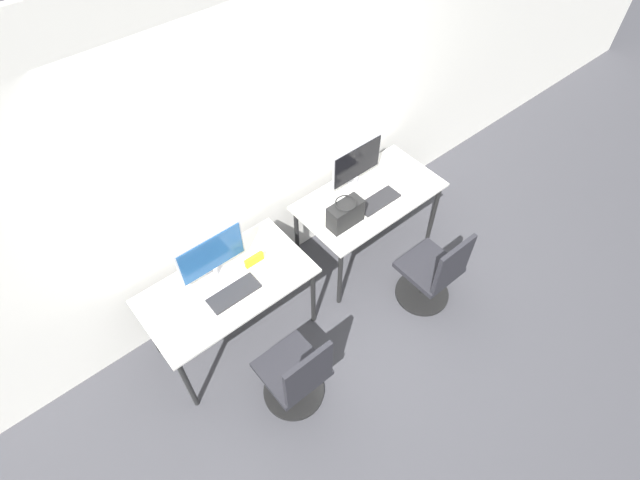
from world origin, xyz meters
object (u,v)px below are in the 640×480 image
monitor_left (212,255)px  monitor_right (357,164)px  mouse_right (403,187)px  office_chair_left (297,377)px  keyboard_left (234,293)px  mouse_left (265,274)px  keyboard_right (378,201)px  handbag (345,214)px  office_chair_right (433,275)px

monitor_left → monitor_right: (1.47, 0.06, 0.00)m
monitor_left → mouse_right: bearing=-8.2°
office_chair_left → mouse_right: bearing=20.6°
mouse_right → keyboard_left: bearing=179.4°
keyboard_left → monitor_left: bearing=90.0°
keyboard_left → mouse_left: size_ratio=4.35×
keyboard_left → monitor_right: 1.51m
mouse_left → keyboard_right: (1.19, 0.01, -0.01)m
mouse_left → handbag: 0.82m
monitor_left → mouse_right: (1.74, -0.25, -0.21)m
monitor_right → office_chair_right: size_ratio=0.60×
keyboard_left → office_chair_right: (1.51, -0.67, -0.40)m
mouse_left → handbag: handbag is taller
mouse_right → office_chair_right: size_ratio=0.10×
keyboard_left → monitor_right: (1.47, 0.29, 0.22)m
keyboard_right → mouse_right: size_ratio=4.35×
mouse_left → mouse_right: 1.47m
monitor_right → mouse_left: bearing=-165.7°
keyboard_right → monitor_left: bearing=171.0°
office_chair_left → keyboard_left: bearing=94.6°
office_chair_right → handbag: handbag is taller
mouse_left → monitor_right: size_ratio=0.17×
keyboard_left → keyboard_right: same height
office_chair_right → keyboard_left: bearing=156.2°
keyboard_right → handbag: bearing=-179.9°
mouse_right → handbag: size_ratio=0.30×
office_chair_left → mouse_right: (1.69, 0.63, 0.41)m
monitor_left → office_chair_right: monitor_left is taller
keyboard_left → office_chair_right: 1.70m
keyboard_left → office_chair_left: size_ratio=0.45×
office_chair_left → handbag: bearing=32.3°
office_chair_left → office_chair_right: bearing=-0.6°
keyboard_left → mouse_right: 1.74m
monitor_right → handbag: size_ratio=1.76×
mouse_right → office_chair_left: bearing=-159.4°
handbag → mouse_left: bearing=-179.1°
office_chair_left → mouse_right: office_chair_left is taller
monitor_left → office_chair_left: monitor_left is taller
monitor_left → keyboard_left: (0.00, -0.23, -0.22)m
keyboard_left → handbag: 1.09m
handbag → office_chair_right: bearing=-57.4°
keyboard_right → handbag: handbag is taller
office_chair_left → monitor_right: bearing=33.7°
office_chair_left → keyboard_right: bearing=24.8°
keyboard_right → handbag: (-0.38, -0.00, 0.11)m
mouse_left → office_chair_left: size_ratio=0.10×
monitor_left → monitor_right: same height
office_chair_left → keyboard_right: (1.41, 0.65, 0.40)m
office_chair_right → monitor_left: bearing=149.2°
office_chair_left → office_chair_right: (1.46, -0.01, 0.00)m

